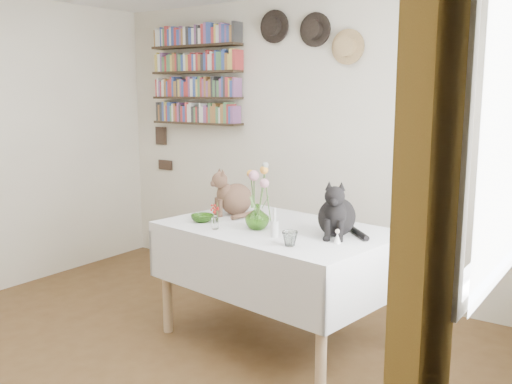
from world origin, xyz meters
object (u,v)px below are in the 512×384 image
Objects in this scene: dining_table at (277,256)px; black_cat at (337,207)px; tabby_cat at (236,191)px; flower_vase at (257,216)px; bookshelf_unit at (196,76)px.

dining_table is 0.58m from black_cat.
tabby_cat is 2.09× the size of flower_vase.
tabby_cat reaches higher than flower_vase.
dining_table is 9.75× the size of flower_vase.
bookshelf_unit reaches higher than tabby_cat.
flower_vase is 0.17× the size of bookshelf_unit.
dining_table is 4.44× the size of black_cat.
bookshelf_unit is at bearing 146.02° from dining_table.
bookshelf_unit is at bearing 132.37° from black_cat.
black_cat is at bearing 15.78° from flower_vase.
bookshelf_unit reaches higher than black_cat.
tabby_cat is at bearing -38.50° from bookshelf_unit.
black_cat is (0.43, 0.02, 0.38)m from dining_table.
dining_table is 0.32m from flower_vase.
bookshelf_unit is at bearing 174.14° from tabby_cat.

